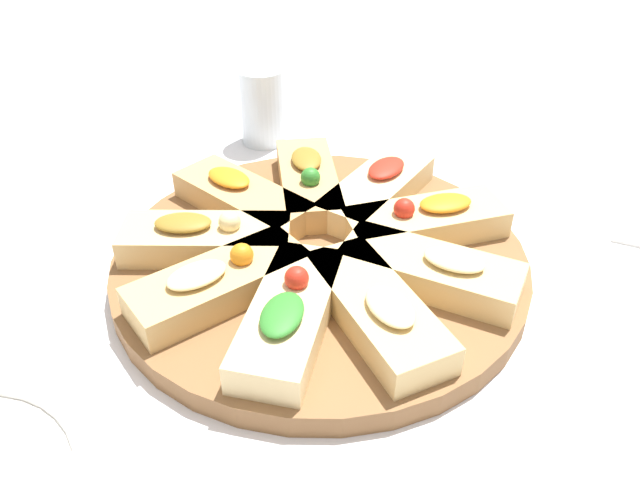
% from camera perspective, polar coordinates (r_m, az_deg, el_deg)
% --- Properties ---
extents(ground_plane, '(3.00, 3.00, 0.00)m').
position_cam_1_polar(ground_plane, '(0.63, -0.00, -2.72)').
color(ground_plane, white).
extents(serving_board, '(0.41, 0.41, 0.02)m').
position_cam_1_polar(serving_board, '(0.62, -0.00, -1.92)').
color(serving_board, brown).
rests_on(serving_board, ground_plane).
extents(focaccia_slice_0, '(0.17, 0.09, 0.04)m').
position_cam_1_polar(focaccia_slice_0, '(0.67, -7.13, 3.80)').
color(focaccia_slice_0, tan).
rests_on(focaccia_slice_0, serving_board).
extents(focaccia_slice_1, '(0.17, 0.13, 0.05)m').
position_cam_1_polar(focaccia_slice_1, '(0.62, -10.41, 0.19)').
color(focaccia_slice_1, '#DBB775').
rests_on(focaccia_slice_1, serving_board).
extents(focaccia_slice_2, '(0.12, 0.17, 0.05)m').
position_cam_1_polar(focaccia_slice_2, '(0.56, -9.21, -3.81)').
color(focaccia_slice_2, tan).
rests_on(focaccia_slice_2, serving_board).
extents(focaccia_slice_3, '(0.10, 0.17, 0.05)m').
position_cam_1_polar(focaccia_slice_3, '(0.52, -2.81, -6.80)').
color(focaccia_slice_3, '#E5C689').
rests_on(focaccia_slice_3, serving_board).
extents(focaccia_slice_4, '(0.17, 0.14, 0.04)m').
position_cam_1_polar(focaccia_slice_4, '(0.53, 5.24, -6.31)').
color(focaccia_slice_4, '#DBB775').
rests_on(focaccia_slice_4, serving_board).
extents(focaccia_slice_5, '(0.17, 0.07, 0.04)m').
position_cam_1_polar(focaccia_slice_5, '(0.57, 10.12, -2.72)').
color(focaccia_slice_5, '#DBB775').
rests_on(focaccia_slice_5, serving_board).
extents(focaccia_slice_6, '(0.16, 0.16, 0.05)m').
position_cam_1_polar(focaccia_slice_6, '(0.64, 9.62, 1.76)').
color(focaccia_slice_6, '#DBB775').
rests_on(focaccia_slice_6, serving_board).
extents(focaccia_slice_7, '(0.07, 0.17, 0.04)m').
position_cam_1_polar(focaccia_slice_7, '(0.69, 5.22, 4.62)').
color(focaccia_slice_7, '#E5C689').
rests_on(focaccia_slice_7, serving_board).
extents(focaccia_slice_8, '(0.14, 0.17, 0.05)m').
position_cam_1_polar(focaccia_slice_8, '(0.70, -1.08, 5.41)').
color(focaccia_slice_8, tan).
rests_on(focaccia_slice_8, serving_board).
extents(water_glass, '(0.06, 0.06, 0.10)m').
position_cam_1_polar(water_glass, '(0.85, -5.26, 12.10)').
color(water_glass, silver).
rests_on(water_glass, ground_plane).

